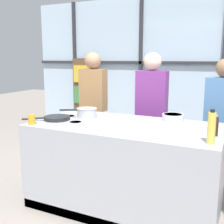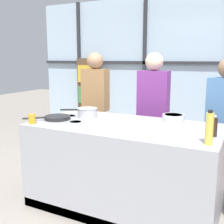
{
  "view_description": "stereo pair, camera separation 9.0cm",
  "coord_description": "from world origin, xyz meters",
  "px_view_note": "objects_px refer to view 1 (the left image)",
  "views": [
    {
      "loc": [
        1.11,
        -2.7,
        1.62
      ],
      "look_at": [
        -0.2,
        0.1,
        1.03
      ],
      "focal_mm": 45.0,
      "sensor_mm": 36.0,
      "label": 1
    },
    {
      "loc": [
        1.2,
        -2.66,
        1.62
      ],
      "look_at": [
        -0.2,
        0.1,
        1.03
      ],
      "focal_mm": 45.0,
      "sensor_mm": 36.0,
      "label": 2
    }
  ],
  "objects_px": {
    "mixing_bowl": "(173,117)",
    "juice_glass_near": "(32,119)",
    "oil_bottle": "(211,128)",
    "frying_pan": "(56,118)",
    "pepper_grinder": "(216,126)",
    "spectator_center_left": "(151,106)",
    "spectator_far_left": "(93,101)",
    "spectator_center_right": "(222,116)",
    "white_plate": "(174,125)",
    "saucepan": "(87,113)"
  },
  "relations": [
    {
      "from": "mixing_bowl",
      "to": "juice_glass_near",
      "type": "height_order",
      "value": "juice_glass_near"
    },
    {
      "from": "juice_glass_near",
      "to": "saucepan",
      "type": "bearing_deg",
      "value": 56.13
    },
    {
      "from": "spectator_center_left",
      "to": "saucepan",
      "type": "height_order",
      "value": "spectator_center_left"
    },
    {
      "from": "white_plate",
      "to": "pepper_grinder",
      "type": "relative_size",
      "value": 1.29
    },
    {
      "from": "frying_pan",
      "to": "oil_bottle",
      "type": "height_order",
      "value": "oil_bottle"
    },
    {
      "from": "spectator_center_left",
      "to": "saucepan",
      "type": "xyz_separation_m",
      "value": [
        -0.54,
        -0.82,
        0.01
      ]
    },
    {
      "from": "saucepan",
      "to": "oil_bottle",
      "type": "distance_m",
      "value": 1.52
    },
    {
      "from": "frying_pan",
      "to": "saucepan",
      "type": "distance_m",
      "value": 0.36
    },
    {
      "from": "saucepan",
      "to": "pepper_grinder",
      "type": "height_order",
      "value": "pepper_grinder"
    },
    {
      "from": "saucepan",
      "to": "spectator_center_left",
      "type": "bearing_deg",
      "value": 56.38
    },
    {
      "from": "spectator_far_left",
      "to": "mixing_bowl",
      "type": "distance_m",
      "value": 1.44
    },
    {
      "from": "spectator_center_right",
      "to": "frying_pan",
      "type": "bearing_deg",
      "value": 32.19
    },
    {
      "from": "spectator_center_right",
      "to": "oil_bottle",
      "type": "distance_m",
      "value": 1.29
    },
    {
      "from": "spectator_center_right",
      "to": "white_plate",
      "type": "distance_m",
      "value": 0.87
    },
    {
      "from": "saucepan",
      "to": "oil_bottle",
      "type": "relative_size",
      "value": 1.43
    },
    {
      "from": "white_plate",
      "to": "oil_bottle",
      "type": "xyz_separation_m",
      "value": [
        0.42,
        -0.52,
        0.13
      ]
    },
    {
      "from": "oil_bottle",
      "to": "mixing_bowl",
      "type": "bearing_deg",
      "value": 123.4
    },
    {
      "from": "juice_glass_near",
      "to": "frying_pan",
      "type": "bearing_deg",
      "value": 69.03
    },
    {
      "from": "spectator_center_left",
      "to": "frying_pan",
      "type": "bearing_deg",
      "value": 53.37
    },
    {
      "from": "saucepan",
      "to": "mixing_bowl",
      "type": "relative_size",
      "value": 1.68
    },
    {
      "from": "frying_pan",
      "to": "juice_glass_near",
      "type": "bearing_deg",
      "value": -110.97
    },
    {
      "from": "pepper_grinder",
      "to": "juice_glass_near",
      "type": "distance_m",
      "value": 1.86
    },
    {
      "from": "spectator_center_right",
      "to": "juice_glass_near",
      "type": "bearing_deg",
      "value": 36.85
    },
    {
      "from": "white_plate",
      "to": "oil_bottle",
      "type": "bearing_deg",
      "value": -51.5
    },
    {
      "from": "spectator_center_left",
      "to": "mixing_bowl",
      "type": "xyz_separation_m",
      "value": [
        0.42,
        -0.55,
        -0.01
      ]
    },
    {
      "from": "saucepan",
      "to": "white_plate",
      "type": "bearing_deg",
      "value": 3.27
    },
    {
      "from": "spectator_center_right",
      "to": "oil_bottle",
      "type": "height_order",
      "value": "spectator_center_right"
    },
    {
      "from": "spectator_center_left",
      "to": "frying_pan",
      "type": "xyz_separation_m",
      "value": [
        -0.8,
        -1.07,
        -0.03
      ]
    },
    {
      "from": "spectator_far_left",
      "to": "spectator_center_right",
      "type": "distance_m",
      "value": 1.81
    },
    {
      "from": "oil_bottle",
      "to": "juice_glass_near",
      "type": "bearing_deg",
      "value": -177.66
    },
    {
      "from": "mixing_bowl",
      "to": "frying_pan",
      "type": "bearing_deg",
      "value": -157.02
    },
    {
      "from": "juice_glass_near",
      "to": "white_plate",
      "type": "bearing_deg",
      "value": 23.24
    },
    {
      "from": "spectator_center_right",
      "to": "frying_pan",
      "type": "distance_m",
      "value": 2.01
    },
    {
      "from": "white_plate",
      "to": "spectator_center_right",
      "type": "bearing_deg",
      "value": 61.22
    },
    {
      "from": "white_plate",
      "to": "spectator_far_left",
      "type": "bearing_deg",
      "value": 151.44
    },
    {
      "from": "spectator_far_left",
      "to": "saucepan",
      "type": "distance_m",
      "value": 0.89
    },
    {
      "from": "oil_bottle",
      "to": "pepper_grinder",
      "type": "distance_m",
      "value": 0.28
    },
    {
      "from": "white_plate",
      "to": "spectator_center_left",
      "type": "bearing_deg",
      "value": 122.78
    },
    {
      "from": "spectator_far_left",
      "to": "spectator_center_right",
      "type": "height_order",
      "value": "spectator_far_left"
    },
    {
      "from": "spectator_center_left",
      "to": "mixing_bowl",
      "type": "distance_m",
      "value": 0.7
    },
    {
      "from": "mixing_bowl",
      "to": "pepper_grinder",
      "type": "bearing_deg",
      "value": -42.88
    },
    {
      "from": "pepper_grinder",
      "to": "white_plate",
      "type": "bearing_deg",
      "value": 149.58
    },
    {
      "from": "spectator_center_left",
      "to": "oil_bottle",
      "type": "xyz_separation_m",
      "value": [
        0.91,
        -1.28,
        0.09
      ]
    },
    {
      "from": "white_plate",
      "to": "pepper_grinder",
      "type": "bearing_deg",
      "value": -30.42
    },
    {
      "from": "spectator_far_left",
      "to": "mixing_bowl",
      "type": "bearing_deg",
      "value": 157.41
    },
    {
      "from": "juice_glass_near",
      "to": "oil_bottle",
      "type": "bearing_deg",
      "value": 2.34
    },
    {
      "from": "spectator_center_left",
      "to": "frying_pan",
      "type": "relative_size",
      "value": 3.84
    },
    {
      "from": "oil_bottle",
      "to": "white_plate",
      "type": "bearing_deg",
      "value": 128.5
    },
    {
      "from": "saucepan",
      "to": "mixing_bowl",
      "type": "xyz_separation_m",
      "value": [
        0.97,
        0.26,
        -0.02
      ]
    },
    {
      "from": "oil_bottle",
      "to": "frying_pan",
      "type": "bearing_deg",
      "value": 172.88
    }
  ]
}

